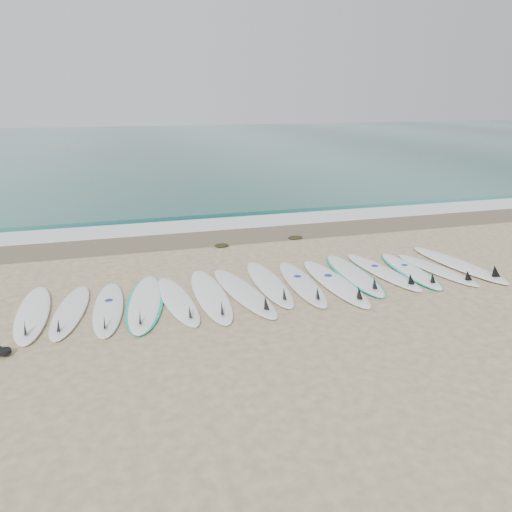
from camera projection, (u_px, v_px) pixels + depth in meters
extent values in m
plane|color=tan|center=(272.00, 288.00, 10.17)|extent=(120.00, 120.00, 0.00)
cube|color=#27635D|center=(145.00, 145.00, 39.85)|extent=(120.00, 55.00, 0.03)
cube|color=brown|center=(226.00, 236.00, 13.92)|extent=(120.00, 1.80, 0.01)
cube|color=silver|center=(216.00, 224.00, 15.19)|extent=(120.00, 1.40, 0.04)
cube|color=#27635D|center=(206.00, 213.00, 16.55)|extent=(120.00, 1.00, 0.10)
ellipsoid|color=white|center=(33.00, 313.00, 8.91)|extent=(0.59, 2.68, 0.09)
cone|color=black|center=(25.00, 328.00, 7.98)|extent=(0.23, 0.29, 0.28)
ellipsoid|color=white|center=(71.00, 311.00, 9.01)|extent=(0.85, 2.52, 0.08)
cone|color=black|center=(58.00, 325.00, 8.12)|extent=(0.24, 0.29, 0.26)
ellipsoid|color=white|center=(108.00, 308.00, 9.14)|extent=(0.70, 2.59, 0.08)
cone|color=black|center=(104.00, 322.00, 8.22)|extent=(0.23, 0.29, 0.27)
cylinder|color=navy|center=(109.00, 300.00, 9.35)|extent=(0.16, 0.16, 0.01)
ellipsoid|color=white|center=(145.00, 302.00, 9.38)|extent=(1.00, 2.88, 0.09)
ellipsoid|color=#0CC09F|center=(145.00, 302.00, 9.39)|extent=(1.10, 2.92, 0.07)
cone|color=black|center=(140.00, 317.00, 8.36)|extent=(0.28, 0.33, 0.30)
ellipsoid|color=white|center=(177.00, 300.00, 9.48)|extent=(0.79, 2.63, 0.08)
cone|color=black|center=(190.00, 311.00, 8.60)|extent=(0.25, 0.30, 0.28)
ellipsoid|color=white|center=(210.00, 295.00, 9.72)|extent=(0.62, 2.90, 0.09)
cone|color=black|center=(222.00, 308.00, 8.70)|extent=(0.25, 0.31, 0.31)
ellipsoid|color=white|center=(243.00, 292.00, 9.86)|extent=(0.99, 2.91, 0.09)
cone|color=black|center=(266.00, 303.00, 8.90)|extent=(0.28, 0.34, 0.30)
ellipsoid|color=white|center=(269.00, 283.00, 10.34)|extent=(0.64, 2.80, 0.09)
cone|color=black|center=(284.00, 293.00, 9.35)|extent=(0.24, 0.30, 0.30)
ellipsoid|color=white|center=(301.00, 283.00, 10.35)|extent=(0.74, 2.76, 0.09)
cone|color=black|center=(318.00, 293.00, 9.37)|extent=(0.25, 0.31, 0.29)
cylinder|color=navy|center=(298.00, 276.00, 10.58)|extent=(0.17, 0.17, 0.01)
ellipsoid|color=white|center=(334.00, 282.00, 10.37)|extent=(0.64, 2.92, 0.09)
cone|color=black|center=(359.00, 293.00, 9.36)|extent=(0.25, 0.31, 0.31)
cylinder|color=navy|center=(328.00, 275.00, 10.61)|extent=(0.17, 0.17, 0.01)
ellipsoid|color=white|center=(353.00, 274.00, 10.85)|extent=(0.73, 2.78, 0.09)
ellipsoid|color=#0CC09F|center=(353.00, 274.00, 10.85)|extent=(0.83, 2.81, 0.06)
cone|color=black|center=(375.00, 283.00, 9.87)|extent=(0.25, 0.31, 0.29)
ellipsoid|color=white|center=(381.00, 271.00, 11.02)|extent=(0.81, 2.71, 0.09)
cone|color=black|center=(411.00, 279.00, 10.12)|extent=(0.25, 0.31, 0.28)
cylinder|color=navy|center=(375.00, 266.00, 11.24)|extent=(0.17, 0.17, 0.01)
ellipsoid|color=white|center=(410.00, 270.00, 11.10)|extent=(0.69, 2.52, 0.08)
ellipsoid|color=#0CC09F|center=(410.00, 270.00, 11.10)|extent=(0.78, 2.55, 0.06)
cone|color=black|center=(433.00, 278.00, 10.21)|extent=(0.23, 0.28, 0.27)
cylinder|color=navy|center=(405.00, 265.00, 11.31)|extent=(0.15, 0.15, 0.01)
ellipsoid|color=white|center=(436.00, 269.00, 11.16)|extent=(0.88, 2.48, 0.08)
cone|color=black|center=(468.00, 276.00, 10.36)|extent=(0.24, 0.29, 0.26)
ellipsoid|color=white|center=(457.00, 264.00, 11.49)|extent=(0.92, 2.96, 0.09)
cone|color=black|center=(495.00, 271.00, 10.51)|extent=(0.28, 0.34, 0.31)
ellipsoid|color=black|center=(222.00, 245.00, 12.97)|extent=(0.37, 0.29, 0.07)
ellipsoid|color=black|center=(295.00, 238.00, 13.68)|extent=(0.40, 0.31, 0.08)
cylinder|color=black|center=(4.00, 352.00, 7.49)|extent=(0.20, 0.20, 0.06)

